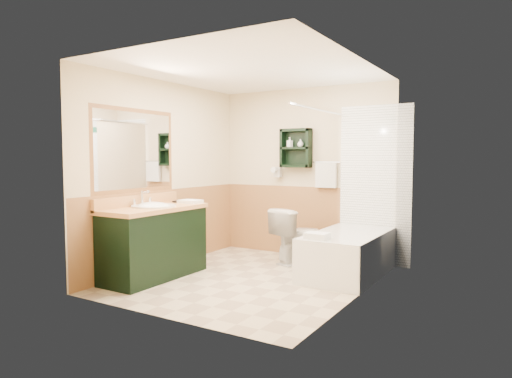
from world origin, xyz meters
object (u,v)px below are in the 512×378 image
object	(u,v)px
toilet	(298,236)
soap_bottle_b	(300,144)
vanity	(154,242)
vanity_book	(175,194)
wall_shelf	(296,148)
hair_dryer	(278,172)
soap_bottle_a	(290,145)
bathtub	(349,254)

from	to	relation	value
toilet	soap_bottle_b	distance (m)	1.30
vanity	vanity_book	xyz separation A→B (m)	(-0.17, 0.57, 0.53)
vanity	toilet	size ratio (longest dim) A/B	1.79
wall_shelf	vanity_book	distance (m)	1.83
wall_shelf	soap_bottle_b	world-z (taller)	wall_shelf
hair_dryer	vanity_book	size ratio (longest dim) A/B	1.11
wall_shelf	soap_bottle_b	xyz separation A→B (m)	(0.07, -0.01, 0.06)
vanity_book	soap_bottle_b	size ratio (longest dim) A/B	1.96
soap_bottle_b	toilet	bearing A→B (deg)	-68.61
vanity	soap_bottle_a	size ratio (longest dim) A/B	9.48
soap_bottle_b	wall_shelf	bearing A→B (deg)	176.18
vanity_book	soap_bottle_a	bearing A→B (deg)	35.11
hair_dryer	soap_bottle_b	distance (m)	0.55
soap_bottle_a	soap_bottle_b	size ratio (longest dim) A/B	1.27
wall_shelf	toilet	distance (m)	1.26
hair_dryer	vanity	world-z (taller)	hair_dryer
soap_bottle_a	wall_shelf	bearing A→B (deg)	3.11
vanity_book	bathtub	bearing A→B (deg)	0.07
wall_shelf	vanity_book	bearing A→B (deg)	-127.72
bathtub	soap_bottle_b	world-z (taller)	soap_bottle_b
vanity_book	vanity	bearing A→B (deg)	-93.32
wall_shelf	bathtub	size ratio (longest dim) A/B	0.37
vanity_book	soap_bottle_a	distance (m)	1.79
bathtub	soap_bottle_a	distance (m)	1.85
hair_dryer	soap_bottle_b	world-z (taller)	soap_bottle_b
wall_shelf	toilet	xyz separation A→B (m)	(0.22, -0.37, -1.19)
hair_dryer	bathtub	xyz separation A→B (m)	(1.33, -0.65, -0.94)
vanity_book	soap_bottle_b	world-z (taller)	soap_bottle_b
bathtub	soap_bottle_b	bearing A→B (deg)	146.80
vanity_book	soap_bottle_b	bearing A→B (deg)	30.71
vanity	bathtub	xyz separation A→B (m)	(1.92, 1.31, -0.16)
toilet	vanity	bearing A→B (deg)	74.04
vanity	soap_bottle_b	bearing A→B (deg)	63.34
toilet	soap_bottle_b	xyz separation A→B (m)	(-0.14, 0.37, 1.24)
toilet	vanity_book	xyz separation A→B (m)	(-1.28, -1.00, 0.59)
hair_dryer	soap_bottle_a	xyz separation A→B (m)	(0.21, -0.03, 0.40)
bathtub	soap_bottle_b	size ratio (longest dim) A/B	13.57
vanity	toilet	world-z (taller)	vanity
hair_dryer	wall_shelf	bearing A→B (deg)	-4.76
hair_dryer	soap_bottle_b	size ratio (longest dim) A/B	2.17
toilet	soap_bottle_a	bearing A→B (deg)	-30.29
vanity_book	soap_bottle_b	xyz separation A→B (m)	(1.13, 1.37, 0.66)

